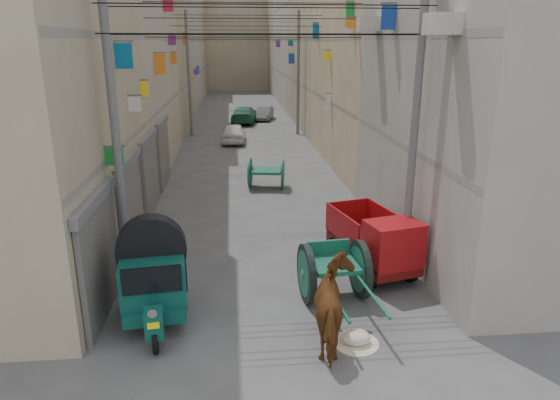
{
  "coord_description": "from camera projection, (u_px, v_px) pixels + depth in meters",
  "views": [
    {
      "loc": [
        -0.88,
        -5.88,
        6.01
      ],
      "look_at": [
        0.31,
        6.5,
        2.09
      ],
      "focal_mm": 32.0,
      "sensor_mm": 36.0,
      "label": 1
    }
  ],
  "objects": [
    {
      "name": "building_row_left",
      "position": [
        134.0,
        37.0,
        37.19
      ],
      "size": [
        8.0,
        62.0,
        14.0
      ],
      "color": "tan",
      "rests_on": "ground"
    },
    {
      "name": "building_row_right",
      "position": [
        344.0,
        37.0,
        38.65
      ],
      "size": [
        8.0,
        62.0,
        14.0
      ],
      "color": "#9A9590",
      "rests_on": "ground"
    },
    {
      "name": "end_cap_building",
      "position": [
        236.0,
        39.0,
        68.16
      ],
      "size": [
        22.0,
        10.0,
        13.0
      ],
      "primitive_type": "cube",
      "color": "tan",
      "rests_on": "ground"
    },
    {
      "name": "shutters_left",
      "position": [
        142.0,
        186.0,
        16.51
      ],
      "size": [
        0.18,
        14.4,
        2.88
      ],
      "color": "#4E4F53",
      "rests_on": "ground"
    },
    {
      "name": "signboards",
      "position": [
        247.0,
        93.0,
        26.99
      ],
      "size": [
        8.22,
        40.52,
        5.67
      ],
      "color": "#0D6195",
      "rests_on": "ground"
    },
    {
      "name": "utility_poles",
      "position": [
        251.0,
        90.0,
        22.4
      ],
      "size": [
        7.4,
        22.2,
        8.0
      ],
      "color": "#5D5D5F",
      "rests_on": "ground"
    },
    {
      "name": "overhead_cables",
      "position": [
        252.0,
        22.0,
        19.1
      ],
      "size": [
        7.4,
        22.52,
        1.12
      ],
      "color": "black",
      "rests_on": "ground"
    },
    {
      "name": "auto_rickshaw",
      "position": [
        154.0,
        274.0,
        11.09
      ],
      "size": [
        1.74,
        2.73,
        1.88
      ],
      "rotation": [
        0.0,
        0.0,
        0.12
      ],
      "color": "black",
      "rests_on": "ground"
    },
    {
      "name": "tonga_cart",
      "position": [
        334.0,
        270.0,
        12.07
      ],
      "size": [
        1.63,
        3.31,
        1.45
      ],
      "rotation": [
        0.0,
        0.0,
        0.09
      ],
      "color": "black",
      "rests_on": "ground"
    },
    {
      "name": "mini_truck",
      "position": [
        378.0,
        245.0,
        13.36
      ],
      "size": [
        2.06,
        3.31,
        1.73
      ],
      "rotation": [
        0.0,
        0.0,
        0.24
      ],
      "color": "black",
      "rests_on": "ground"
    },
    {
      "name": "second_cart",
      "position": [
        266.0,
        172.0,
        21.41
      ],
      "size": [
        1.68,
        1.54,
        1.31
      ],
      "rotation": [
        0.0,
        0.0,
        -0.17
      ],
      "color": "#13553E",
      "rests_on": "ground"
    },
    {
      "name": "feed_sack",
      "position": [
        356.0,
        337.0,
        10.4
      ],
      "size": [
        0.6,
        0.48,
        0.3
      ],
      "primitive_type": "ellipsoid",
      "color": "beige",
      "rests_on": "ground"
    },
    {
      "name": "horse",
      "position": [
        337.0,
        307.0,
        10.16
      ],
      "size": [
        1.15,
        2.16,
        1.75
      ],
      "primitive_type": "imported",
      "rotation": [
        0.0,
        0.0,
        3.04
      ],
      "color": "brown",
      "rests_on": "ground"
    },
    {
      "name": "distant_car_white",
      "position": [
        234.0,
        133.0,
        31.36
      ],
      "size": [
        1.59,
        3.62,
        1.21
      ],
      "primitive_type": "imported",
      "rotation": [
        0.0,
        0.0,
        3.1
      ],
      "color": "white",
      "rests_on": "ground"
    },
    {
      "name": "distant_car_grey",
      "position": [
        264.0,
        113.0,
        40.61
      ],
      "size": [
        1.8,
        3.4,
        1.06
      ],
      "primitive_type": "imported",
      "rotation": [
        0.0,
        0.0,
        -0.22
      ],
      "color": "#575C5A",
      "rests_on": "ground"
    },
    {
      "name": "distant_car_green",
      "position": [
        245.0,
        115.0,
        39.09
      ],
      "size": [
        2.45,
        4.63,
        1.28
      ],
      "primitive_type": "imported",
      "rotation": [
        0.0,
        0.0,
        2.99
      ],
      "color": "#205F45",
      "rests_on": "ground"
    }
  ]
}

